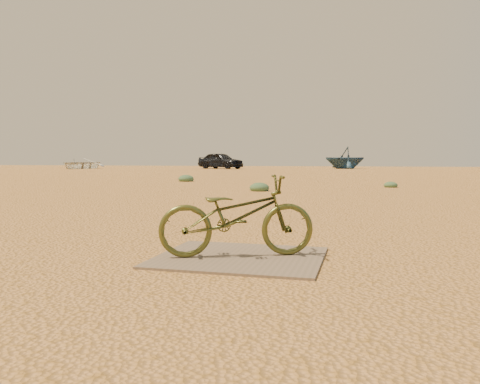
% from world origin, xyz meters
% --- Properties ---
extents(ground, '(120.00, 120.00, 0.00)m').
position_xyz_m(ground, '(0.00, 0.00, 0.00)').
color(ground, tan).
rests_on(ground, ground).
extents(plywood_board, '(1.52, 1.31, 0.02)m').
position_xyz_m(plywood_board, '(-0.52, 0.59, 0.01)').
color(plywood_board, brown).
rests_on(plywood_board, ground).
extents(bicycle, '(1.53, 1.01, 0.76)m').
position_xyz_m(bicycle, '(-0.55, 0.58, 0.40)').
color(bicycle, '#4D5020').
rests_on(bicycle, plywood_board).
extents(car, '(5.09, 3.52, 1.61)m').
position_xyz_m(car, '(-13.11, 40.77, 0.80)').
color(car, black).
rests_on(car, ground).
extents(boat_near_left, '(3.79, 5.16, 1.04)m').
position_xyz_m(boat_near_left, '(-26.85, 37.50, 0.52)').
color(boat_near_left, white).
rests_on(boat_near_left, ground).
extents(boat_far_left, '(5.39, 5.18, 2.19)m').
position_xyz_m(boat_far_left, '(-1.19, 43.96, 1.09)').
color(boat_far_left, navy).
rests_on(boat_far_left, ground).
extents(kale_a, '(0.58, 0.58, 0.32)m').
position_xyz_m(kale_a, '(-2.35, 9.79, 0.00)').
color(kale_a, '#4F6C49').
rests_on(kale_a, ground).
extents(kale_b, '(0.45, 0.45, 0.24)m').
position_xyz_m(kale_b, '(1.48, 12.65, 0.00)').
color(kale_b, '#4F6C49').
rests_on(kale_b, ground).
extents(kale_c, '(0.65, 0.65, 0.36)m').
position_xyz_m(kale_c, '(-6.62, 14.83, 0.00)').
color(kale_c, '#4F6C49').
rests_on(kale_c, ground).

